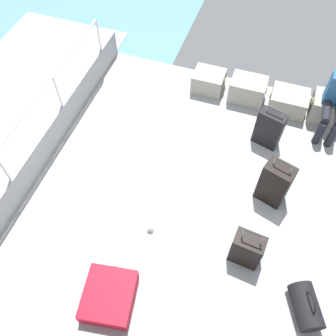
% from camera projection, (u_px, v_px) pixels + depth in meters
% --- Properties ---
extents(ground_plane, '(4.40, 5.20, 0.06)m').
position_uv_depth(ground_plane, '(187.00, 201.00, 5.05)').
color(ground_plane, '#939699').
extents(gunwale_port, '(0.06, 5.20, 0.45)m').
position_uv_depth(gunwale_port, '(43.00, 150.00, 5.23)').
color(gunwale_port, '#939699').
rests_on(gunwale_port, ground_plane).
extents(railing_port, '(0.04, 4.20, 1.02)m').
position_uv_depth(railing_port, '(31.00, 124.00, 4.78)').
color(railing_port, silver).
rests_on(railing_port, ground_plane).
extents(cargo_crate_0, '(0.54, 0.42, 0.35)m').
position_uv_depth(cargo_crate_0, '(208.00, 81.00, 6.12)').
color(cargo_crate_0, gray).
rests_on(cargo_crate_0, ground_plane).
extents(cargo_crate_1, '(0.60, 0.42, 0.40)m').
position_uv_depth(cargo_crate_1, '(247.00, 90.00, 5.97)').
color(cargo_crate_1, gray).
rests_on(cargo_crate_1, ground_plane).
extents(cargo_crate_2, '(0.61, 0.46, 0.34)m').
position_uv_depth(cargo_crate_2, '(288.00, 102.00, 5.85)').
color(cargo_crate_2, '#9E9989').
rests_on(cargo_crate_2, ground_plane).
extents(cargo_crate_3, '(0.58, 0.44, 0.42)m').
position_uv_depth(cargo_crate_3, '(329.00, 109.00, 5.71)').
color(cargo_crate_3, gray).
rests_on(cargo_crate_3, ground_plane).
extents(suitcase_0, '(0.42, 0.29, 0.73)m').
position_uv_depth(suitcase_0, '(269.00, 129.00, 5.35)').
color(suitcase_0, black).
rests_on(suitcase_0, ground_plane).
extents(suitcase_1, '(0.43, 0.35, 0.83)m').
position_uv_depth(suitcase_1, '(275.00, 183.00, 4.77)').
color(suitcase_1, black).
rests_on(suitcase_1, ground_plane).
extents(suitcase_2, '(0.65, 0.71, 0.23)m').
position_uv_depth(suitcase_2, '(109.00, 296.00, 4.18)').
color(suitcase_2, '#B70C1E').
rests_on(suitcase_2, ground_plane).
extents(suitcase_4, '(0.39, 0.27, 0.72)m').
position_uv_depth(suitcase_4, '(247.00, 249.00, 4.35)').
color(suitcase_4, black).
rests_on(suitcase_4, ground_plane).
extents(duffel_bag, '(0.46, 0.57, 0.41)m').
position_uv_depth(duffel_bag, '(306.00, 306.00, 4.08)').
color(duffel_bag, black).
rests_on(duffel_bag, ground_plane).
extents(paper_cup, '(0.08, 0.08, 0.10)m').
position_uv_depth(paper_cup, '(150.00, 228.00, 4.73)').
color(paper_cup, white).
rests_on(paper_cup, ground_plane).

